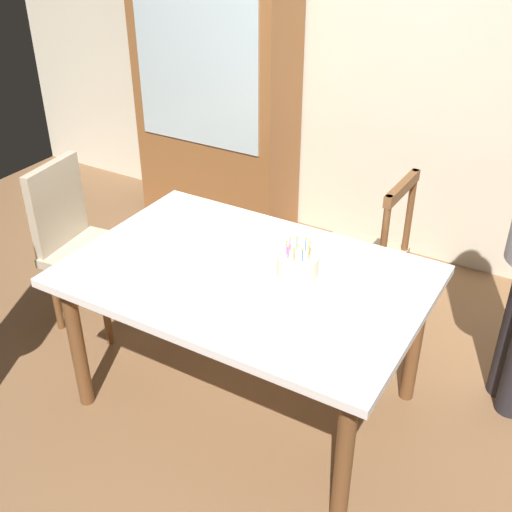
{
  "coord_description": "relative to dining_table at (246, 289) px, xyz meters",
  "views": [
    {
      "loc": [
        1.23,
        -2.01,
        2.27
      ],
      "look_at": [
        0.05,
        0.0,
        0.85
      ],
      "focal_mm": 44.49,
      "sensor_mm": 36.0,
      "label": 1
    }
  ],
  "objects": [
    {
      "name": "fork_far_side",
      "position": [
        -0.24,
        0.22,
        0.09
      ],
      "size": [
        0.18,
        0.05,
        0.01
      ],
      "primitive_type": "cube",
      "rotation": [
        0.0,
        0.0,
        0.2
      ],
      "color": "silver",
      "rests_on": "dining_table"
    },
    {
      "name": "chair_spindle_back",
      "position": [
        0.23,
        0.84,
        -0.21
      ],
      "size": [
        0.45,
        0.45,
        0.95
      ],
      "color": "tan",
      "rests_on": "ground"
    },
    {
      "name": "back_wall",
      "position": [
        0.0,
        1.85,
        0.63
      ],
      "size": [
        6.4,
        0.1,
        2.6
      ],
      "primitive_type": "cube",
      "color": "beige",
      "rests_on": "ground"
    },
    {
      "name": "china_cabinet",
      "position": [
        -1.18,
        1.56,
        0.29
      ],
      "size": [
        1.1,
        0.45,
        1.9
      ],
      "color": "brown",
      "rests_on": "ground"
    },
    {
      "name": "plate_far_side",
      "position": [
        -0.08,
        0.23,
        0.09
      ],
      "size": [
        0.22,
        0.22,
        0.01
      ],
      "primitive_type": "cylinder",
      "color": "white",
      "rests_on": "dining_table"
    },
    {
      "name": "chair_upholstered",
      "position": [
        -1.17,
        0.13,
        -0.13
      ],
      "size": [
        0.49,
        0.49,
        0.95
      ],
      "color": "tan",
      "rests_on": "ground"
    },
    {
      "name": "dining_table",
      "position": [
        0.0,
        0.0,
        0.0
      ],
      "size": [
        1.56,
        1.04,
        0.75
      ],
      "color": "white",
      "rests_on": "ground"
    },
    {
      "name": "plate_near_guest",
      "position": [
        0.47,
        -0.23,
        0.09
      ],
      "size": [
        0.22,
        0.22,
        0.01
      ],
      "primitive_type": "cylinder",
      "color": "white",
      "rests_on": "dining_table"
    },
    {
      "name": "plate_near_celebrant",
      "position": [
        -0.43,
        -0.23,
        0.09
      ],
      "size": [
        0.22,
        0.22,
        0.01
      ],
      "primitive_type": "cylinder",
      "color": "white",
      "rests_on": "dining_table"
    },
    {
      "name": "birthday_cake",
      "position": [
        0.21,
        0.09,
        0.13
      ],
      "size": [
        0.28,
        0.28,
        0.17
      ],
      "color": "silver",
      "rests_on": "dining_table"
    },
    {
      "name": "fork_near_celebrant",
      "position": [
        -0.59,
        -0.22,
        0.09
      ],
      "size": [
        0.18,
        0.05,
        0.01
      ],
      "primitive_type": "cube",
      "rotation": [
        0.0,
        0.0,
        -0.17
      ],
      "color": "silver",
      "rests_on": "dining_table"
    },
    {
      "name": "ground",
      "position": [
        0.0,
        0.0,
        -0.67
      ],
      "size": [
        6.4,
        6.4,
        0.0
      ],
      "primitive_type": "plane",
      "color": "brown"
    }
  ]
}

